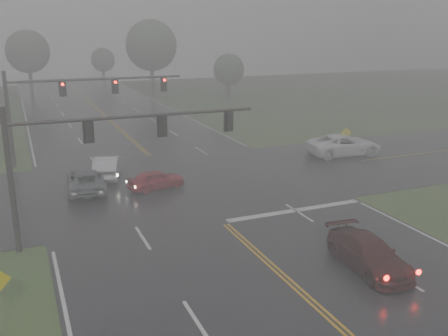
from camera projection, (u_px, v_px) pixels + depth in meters
name	position (u px, v px, depth m)	size (l,w,h in m)	color
main_road	(189.00, 192.00, 31.81)	(18.00, 160.00, 0.02)	black
cross_street	(180.00, 183.00, 33.59)	(120.00, 14.00, 0.02)	black
stop_bar	(295.00, 211.00, 28.52)	(8.50, 0.50, 0.01)	#BCBCBC
sedan_maroon	(367.00, 268.00, 21.70)	(1.94, 4.76, 1.38)	#330909
sedan_red	(157.00, 189.00, 32.36)	(1.49, 3.70, 1.26)	#A00E18
sedan_silver	(108.00, 177.00, 34.96)	(1.63, 4.68, 1.54)	silver
car_grey	(87.00, 191.00, 31.91)	(2.36, 5.12, 1.42)	#55585C
pickup_white	(343.00, 155.00, 40.93)	(2.84, 6.15, 1.71)	white
signal_gantry_near	(92.00, 145.00, 23.44)	(12.04, 0.30, 6.81)	black
signal_gantry_far	(66.00, 97.00, 37.59)	(13.26, 0.36, 7.14)	black
sign_diamond_east	(346.00, 136.00, 40.48)	(0.96, 0.25, 2.34)	black
tree_ne_a	(151.00, 45.00, 75.70)	(7.74, 7.74, 11.37)	#2F251E
tree_n_mid	(28.00, 52.00, 78.06)	(6.71, 6.71, 9.86)	#2F251E
tree_e_near	(229.00, 70.00, 71.46)	(4.47, 4.47, 6.57)	#2F251E
tree_n_far	(103.00, 60.00, 92.97)	(4.45, 4.45, 6.54)	#2F251E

